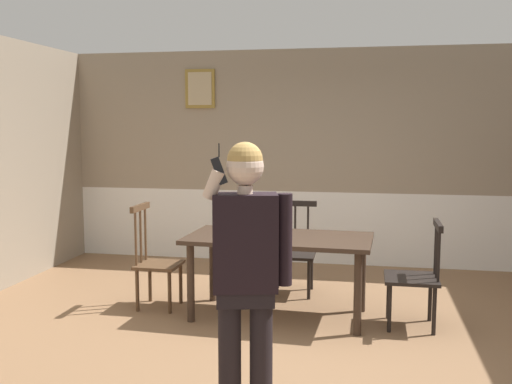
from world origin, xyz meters
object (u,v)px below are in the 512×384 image
object	(u,v)px
dining_table	(279,246)
person_figure	(246,264)
chair_by_doorway	(155,260)
chair_at_table_head	(416,276)
chair_near_window	(293,250)

from	to	relation	value
dining_table	person_figure	size ratio (longest dim) A/B	1.02
chair_by_doorway	chair_at_table_head	distance (m)	2.50
chair_near_window	chair_by_doorway	bearing A→B (deg)	29.88
chair_near_window	person_figure	world-z (taller)	person_figure
dining_table	person_figure	world-z (taller)	person_figure
dining_table	chair_at_table_head	distance (m)	1.27
dining_table	chair_by_doorway	world-z (taller)	chair_by_doorway
dining_table	person_figure	distance (m)	2.01
chair_near_window	person_figure	bearing A→B (deg)	90.30
dining_table	chair_near_window	size ratio (longest dim) A/B	1.79
chair_near_window	person_figure	distance (m)	2.86
chair_by_doorway	dining_table	bearing A→B (deg)	88.00
chair_near_window	chair_at_table_head	distance (m)	1.50
chair_near_window	chair_at_table_head	world-z (taller)	chair_near_window
chair_near_window	chair_at_table_head	xyz separation A→B (m)	(1.21, -0.88, 0.01)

